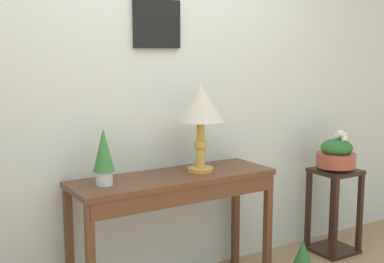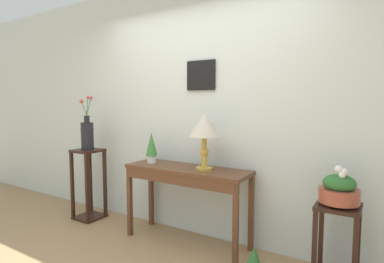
{
  "view_description": "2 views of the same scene",
  "coord_description": "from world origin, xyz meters",
  "px_view_note": "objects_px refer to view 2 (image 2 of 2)",
  "views": [
    {
      "loc": [
        -1.55,
        -1.57,
        1.55
      ],
      "look_at": [
        0.15,
        1.19,
        1.05
      ],
      "focal_mm": 47.35,
      "sensor_mm": 36.0,
      "label": 1
    },
    {
      "loc": [
        1.69,
        -1.49,
        1.45
      ],
      "look_at": [
        -0.01,
        1.2,
        1.16
      ],
      "focal_mm": 29.24,
      "sensor_mm": 36.0,
      "label": 2
    }
  ],
  "objects_px": {
    "pedestal_stand_left": "(89,184)",
    "pedestal_stand_right": "(337,246)",
    "table_lamp": "(204,128)",
    "potted_plant_on_console": "(151,146)",
    "potted_plant_floor": "(254,262)",
    "flower_vase_tall_left": "(87,133)",
    "planter_bowl_wide_right": "(339,189)",
    "console_table": "(186,178)"
  },
  "relations": [
    {
      "from": "table_lamp",
      "to": "pedestal_stand_left",
      "type": "height_order",
      "value": "table_lamp"
    },
    {
      "from": "pedestal_stand_left",
      "to": "flower_vase_tall_left",
      "type": "distance_m",
      "value": 0.65
    },
    {
      "from": "table_lamp",
      "to": "pedestal_stand_right",
      "type": "distance_m",
      "value": 1.5
    },
    {
      "from": "console_table",
      "to": "pedestal_stand_left",
      "type": "bearing_deg",
      "value": -178.04
    },
    {
      "from": "pedestal_stand_right",
      "to": "planter_bowl_wide_right",
      "type": "distance_m",
      "value": 0.45
    },
    {
      "from": "pedestal_stand_left",
      "to": "pedestal_stand_right",
      "type": "distance_m",
      "value": 2.84
    },
    {
      "from": "flower_vase_tall_left",
      "to": "potted_plant_on_console",
      "type": "bearing_deg",
      "value": 4.35
    },
    {
      "from": "flower_vase_tall_left",
      "to": "planter_bowl_wide_right",
      "type": "bearing_deg",
      "value": 0.7
    },
    {
      "from": "pedestal_stand_left",
      "to": "pedestal_stand_right",
      "type": "height_order",
      "value": "pedestal_stand_left"
    },
    {
      "from": "flower_vase_tall_left",
      "to": "pedestal_stand_right",
      "type": "bearing_deg",
      "value": 0.72
    },
    {
      "from": "console_table",
      "to": "planter_bowl_wide_right",
      "type": "distance_m",
      "value": 1.42
    },
    {
      "from": "console_table",
      "to": "flower_vase_tall_left",
      "type": "bearing_deg",
      "value": -178.01
    },
    {
      "from": "pedestal_stand_left",
      "to": "potted_plant_floor",
      "type": "bearing_deg",
      "value": -5.7
    },
    {
      "from": "potted_plant_on_console",
      "to": "flower_vase_tall_left",
      "type": "bearing_deg",
      "value": -175.65
    },
    {
      "from": "console_table",
      "to": "potted_plant_on_console",
      "type": "xyz_separation_m",
      "value": [
        -0.46,
        0.02,
        0.29
      ]
    },
    {
      "from": "flower_vase_tall_left",
      "to": "planter_bowl_wide_right",
      "type": "distance_m",
      "value": 2.86
    },
    {
      "from": "potted_plant_on_console",
      "to": "flower_vase_tall_left",
      "type": "relative_size",
      "value": 0.51
    },
    {
      "from": "table_lamp",
      "to": "pedestal_stand_left",
      "type": "relative_size",
      "value": 0.64
    },
    {
      "from": "console_table",
      "to": "potted_plant_on_console",
      "type": "height_order",
      "value": "potted_plant_on_console"
    },
    {
      "from": "console_table",
      "to": "pedestal_stand_left",
      "type": "relative_size",
      "value": 1.5
    },
    {
      "from": "table_lamp",
      "to": "pedestal_stand_left",
      "type": "xyz_separation_m",
      "value": [
        -1.62,
        -0.07,
        -0.77
      ]
    },
    {
      "from": "table_lamp",
      "to": "pedestal_stand_right",
      "type": "height_order",
      "value": "table_lamp"
    },
    {
      "from": "pedestal_stand_right",
      "to": "planter_bowl_wide_right",
      "type": "xyz_separation_m",
      "value": [
        0.0,
        -0.0,
        0.45
      ]
    },
    {
      "from": "console_table",
      "to": "potted_plant_on_console",
      "type": "relative_size",
      "value": 3.93
    },
    {
      "from": "console_table",
      "to": "table_lamp",
      "type": "relative_size",
      "value": 2.34
    },
    {
      "from": "flower_vase_tall_left",
      "to": "console_table",
      "type": "bearing_deg",
      "value": 1.99
    },
    {
      "from": "pedestal_stand_right",
      "to": "potted_plant_floor",
      "type": "bearing_deg",
      "value": -155.55
    },
    {
      "from": "potted_plant_on_console",
      "to": "flower_vase_tall_left",
      "type": "xyz_separation_m",
      "value": [
        -0.96,
        -0.07,
        0.11
      ]
    },
    {
      "from": "pedestal_stand_left",
      "to": "potted_plant_floor",
      "type": "distance_m",
      "value": 2.29
    },
    {
      "from": "potted_plant_on_console",
      "to": "pedestal_stand_left",
      "type": "height_order",
      "value": "potted_plant_on_console"
    },
    {
      "from": "pedestal_stand_left",
      "to": "planter_bowl_wide_right",
      "type": "height_order",
      "value": "planter_bowl_wide_right"
    },
    {
      "from": "potted_plant_on_console",
      "to": "flower_vase_tall_left",
      "type": "distance_m",
      "value": 0.97
    },
    {
      "from": "pedestal_stand_left",
      "to": "flower_vase_tall_left",
      "type": "height_order",
      "value": "flower_vase_tall_left"
    },
    {
      "from": "flower_vase_tall_left",
      "to": "planter_bowl_wide_right",
      "type": "xyz_separation_m",
      "value": [
        2.84,
        0.03,
        -0.3
      ]
    },
    {
      "from": "console_table",
      "to": "table_lamp",
      "type": "xyz_separation_m",
      "value": [
        0.2,
        0.02,
        0.52
      ]
    },
    {
      "from": "pedestal_stand_right",
      "to": "potted_plant_floor",
      "type": "height_order",
      "value": "pedestal_stand_right"
    },
    {
      "from": "console_table",
      "to": "potted_plant_floor",
      "type": "bearing_deg",
      "value": -18.02
    },
    {
      "from": "potted_plant_on_console",
      "to": "potted_plant_floor",
      "type": "xyz_separation_m",
      "value": [
        1.31,
        -0.3,
        -0.82
      ]
    },
    {
      "from": "planter_bowl_wide_right",
      "to": "potted_plant_floor",
      "type": "bearing_deg",
      "value": -155.66
    },
    {
      "from": "pedestal_stand_left",
      "to": "planter_bowl_wide_right",
      "type": "distance_m",
      "value": 2.86
    },
    {
      "from": "table_lamp",
      "to": "potted_plant_on_console",
      "type": "bearing_deg",
      "value": -179.91
    },
    {
      "from": "table_lamp",
      "to": "potted_plant_on_console",
      "type": "height_order",
      "value": "table_lamp"
    }
  ]
}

